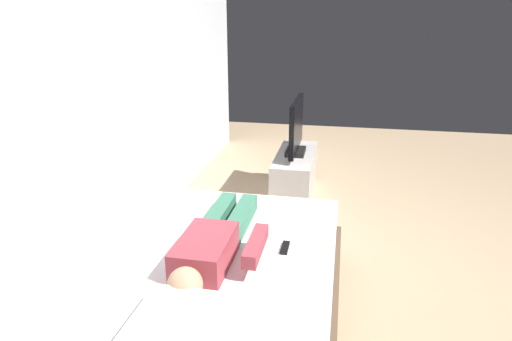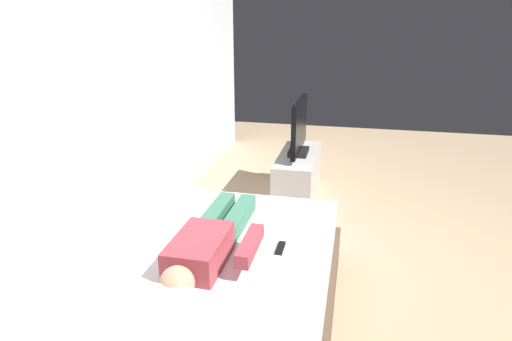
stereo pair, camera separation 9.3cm
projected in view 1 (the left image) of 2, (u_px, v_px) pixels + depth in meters
ground_plane at (313, 273)px, 3.40m from camera, size 10.00×10.00×0.00m
back_wall at (122, 80)px, 3.62m from camera, size 6.40×0.10×2.80m
bed at (219, 297)px, 2.67m from camera, size 2.10×1.45×0.54m
pillow at (170, 331)px, 1.89m from camera, size 0.48×0.34×0.12m
person at (214, 243)px, 2.58m from camera, size 1.26×0.46×0.18m
remote at (285, 248)px, 2.67m from camera, size 0.15×0.04×0.02m
tv_stand at (295, 175)px, 4.78m from camera, size 1.10×0.40×0.50m
tv at (296, 128)px, 4.61m from camera, size 0.88×0.20×0.59m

